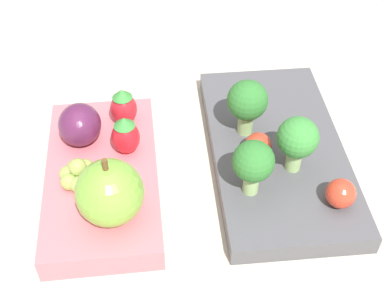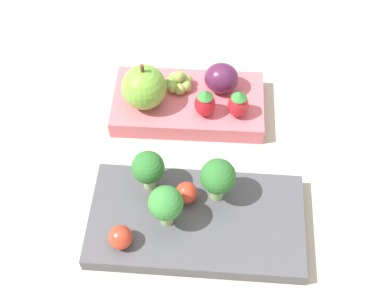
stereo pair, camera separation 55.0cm
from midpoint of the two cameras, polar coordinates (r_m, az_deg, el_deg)
ground_plane at (r=0.50m, az=-23.75°, el=-25.98°), size 4.00×4.00×0.00m
bento_box_savoury at (r=0.47m, az=-12.84°, el=-24.87°), size 0.23×0.13×0.02m
bento_box_fruit at (r=0.52m, az=-33.18°, el=-25.55°), size 0.19×0.11×0.02m
broccoli_floret_0 at (r=0.42m, az=-19.87°, el=-29.39°), size 0.04×0.04×0.05m
broccoli_floret_1 at (r=0.44m, az=-17.41°, el=-20.25°), size 0.04×0.04×0.06m
broccoli_floret_2 at (r=0.42m, az=-13.19°, el=-26.63°), size 0.04×0.04×0.05m
cherry_tomato_0 at (r=0.42m, az=-8.51°, el=-33.23°), size 0.03×0.03×0.03m
cherry_tomato_1 at (r=0.45m, az=-16.45°, el=-25.57°), size 0.02×0.02×0.02m
apple at (r=0.46m, az=-36.17°, el=-29.61°), size 0.05×0.05×0.06m
strawberry_0 at (r=0.49m, az=-31.26°, el=-22.22°), size 0.03×0.03×0.04m
strawberry_1 at (r=0.50m, az=-30.08°, el=-18.19°), size 0.03×0.03×0.04m
plum at (r=0.51m, az=-34.99°, el=-19.87°), size 0.04×0.04×0.04m
grape_cluster at (r=0.50m, az=-36.54°, el=-25.63°), size 0.03×0.04×0.03m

